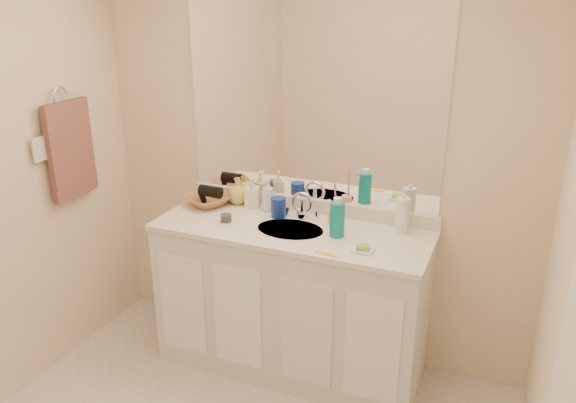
# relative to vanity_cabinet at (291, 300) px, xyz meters

# --- Properties ---
(wall_back) EXTENTS (2.60, 0.02, 2.40)m
(wall_back) POSITION_rel_vanity_cabinet_xyz_m (0.00, 0.28, 0.77)
(wall_back) COLOR beige
(wall_back) RESTS_ON floor
(vanity_cabinet) EXTENTS (1.50, 0.55, 0.85)m
(vanity_cabinet) POSITION_rel_vanity_cabinet_xyz_m (0.00, 0.00, 0.00)
(vanity_cabinet) COLOR silver
(vanity_cabinet) RESTS_ON floor
(countertop) EXTENTS (1.52, 0.57, 0.03)m
(countertop) POSITION_rel_vanity_cabinet_xyz_m (0.00, 0.00, 0.44)
(countertop) COLOR white
(countertop) RESTS_ON vanity_cabinet
(backsplash) EXTENTS (1.52, 0.03, 0.08)m
(backsplash) POSITION_rel_vanity_cabinet_xyz_m (0.00, 0.26, 0.50)
(backsplash) COLOR silver
(backsplash) RESTS_ON countertop
(sink_basin) EXTENTS (0.37, 0.37, 0.02)m
(sink_basin) POSITION_rel_vanity_cabinet_xyz_m (0.00, -0.02, 0.44)
(sink_basin) COLOR beige
(sink_basin) RESTS_ON countertop
(faucet) EXTENTS (0.02, 0.02, 0.11)m
(faucet) POSITION_rel_vanity_cabinet_xyz_m (0.00, 0.16, 0.51)
(faucet) COLOR silver
(faucet) RESTS_ON countertop
(mirror) EXTENTS (1.48, 0.01, 1.20)m
(mirror) POSITION_rel_vanity_cabinet_xyz_m (0.00, 0.27, 1.14)
(mirror) COLOR white
(mirror) RESTS_ON wall_back
(blue_mug) EXTENTS (0.10, 0.10, 0.12)m
(blue_mug) POSITION_rel_vanity_cabinet_xyz_m (-0.13, 0.12, 0.51)
(blue_mug) COLOR navy
(blue_mug) RESTS_ON countertop
(tan_cup) EXTENTS (0.08, 0.08, 0.08)m
(tan_cup) POSITION_rel_vanity_cabinet_xyz_m (0.19, 0.14, 0.50)
(tan_cup) COLOR beige
(tan_cup) RESTS_ON countertop
(toothbrush) EXTENTS (0.02, 0.04, 0.18)m
(toothbrush) POSITION_rel_vanity_cabinet_xyz_m (0.20, 0.14, 0.60)
(toothbrush) COLOR #FF43A0
(toothbrush) RESTS_ON tan_cup
(mouthwash_bottle) EXTENTS (0.08, 0.08, 0.19)m
(mouthwash_bottle) POSITION_rel_vanity_cabinet_xyz_m (0.26, -0.01, 0.55)
(mouthwash_bottle) COLOR #0A807E
(mouthwash_bottle) RESTS_ON countertop
(clear_pump_bottle) EXTENTS (0.08, 0.08, 0.19)m
(clear_pump_bottle) POSITION_rel_vanity_cabinet_xyz_m (0.56, 0.18, 0.55)
(clear_pump_bottle) COLOR white
(clear_pump_bottle) RESTS_ON countertop
(soap_dish) EXTENTS (0.11, 0.09, 0.01)m
(soap_dish) POSITION_rel_vanity_cabinet_xyz_m (0.44, -0.14, 0.46)
(soap_dish) COLOR white
(soap_dish) RESTS_ON countertop
(green_soap) EXTENTS (0.07, 0.06, 0.02)m
(green_soap) POSITION_rel_vanity_cabinet_xyz_m (0.44, -0.14, 0.48)
(green_soap) COLOR #79D935
(green_soap) RESTS_ON soap_dish
(orange_comb) EXTENTS (0.11, 0.03, 0.00)m
(orange_comb) POSITION_rel_vanity_cabinet_xyz_m (0.28, -0.24, 0.46)
(orange_comb) COLOR yellow
(orange_comb) RESTS_ON countertop
(dark_jar) EXTENTS (0.08, 0.08, 0.04)m
(dark_jar) POSITION_rel_vanity_cabinet_xyz_m (-0.37, -0.06, 0.48)
(dark_jar) COLOR #37363E
(dark_jar) RESTS_ON countertop
(soap_bottle_white) EXTENTS (0.10, 0.10, 0.19)m
(soap_bottle_white) POSITION_rel_vanity_cabinet_xyz_m (-0.23, 0.18, 0.55)
(soap_bottle_white) COLOR white
(soap_bottle_white) RESTS_ON countertop
(soap_bottle_cream) EXTENTS (0.10, 0.10, 0.18)m
(soap_bottle_cream) POSITION_rel_vanity_cabinet_xyz_m (-0.34, 0.21, 0.55)
(soap_bottle_cream) COLOR #F1EFC4
(soap_bottle_cream) RESTS_ON countertop
(soap_bottle_yellow) EXTENTS (0.16, 0.16, 0.16)m
(soap_bottle_yellow) POSITION_rel_vanity_cabinet_xyz_m (-0.44, 0.22, 0.54)
(soap_bottle_yellow) COLOR #D3BF52
(soap_bottle_yellow) RESTS_ON countertop
(wicker_basket) EXTENTS (0.34, 0.34, 0.06)m
(wicker_basket) POSITION_rel_vanity_cabinet_xyz_m (-0.60, 0.12, 0.49)
(wicker_basket) COLOR #A16841
(wicker_basket) RESTS_ON countertop
(hair_dryer) EXTENTS (0.14, 0.08, 0.07)m
(hair_dryer) POSITION_rel_vanity_cabinet_xyz_m (-0.58, 0.12, 0.54)
(hair_dryer) COLOR black
(hair_dryer) RESTS_ON wicker_basket
(towel_ring) EXTENTS (0.01, 0.11, 0.11)m
(towel_ring) POSITION_rel_vanity_cabinet_xyz_m (-1.27, -0.25, 1.12)
(towel_ring) COLOR silver
(towel_ring) RESTS_ON wall_left
(hand_towel) EXTENTS (0.04, 0.32, 0.55)m
(hand_towel) POSITION_rel_vanity_cabinet_xyz_m (-1.25, -0.25, 0.82)
(hand_towel) COLOR #53312C
(hand_towel) RESTS_ON towel_ring
(switch_plate) EXTENTS (0.01, 0.08, 0.13)m
(switch_plate) POSITION_rel_vanity_cabinet_xyz_m (-1.27, -0.45, 0.88)
(switch_plate) COLOR silver
(switch_plate) RESTS_ON wall_left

